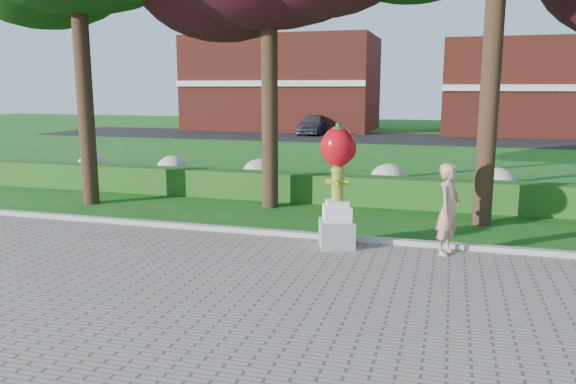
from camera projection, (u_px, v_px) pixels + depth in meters
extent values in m
plane|color=#175A16|center=(273.00, 287.00, 9.26)|extent=(100.00, 100.00, 0.00)
cube|color=#ADADA5|center=(316.00, 236.00, 12.08)|extent=(40.00, 0.18, 0.15)
cube|color=#174F16|center=(349.00, 190.00, 15.79)|extent=(24.00, 0.70, 0.80)
ellipsoid|color=beige|center=(94.00, 167.00, 19.18)|extent=(1.10, 1.10, 0.99)
ellipsoid|color=beige|center=(173.00, 171.00, 18.35)|extent=(1.10, 1.10, 0.99)
ellipsoid|color=beige|center=(260.00, 175.00, 17.53)|extent=(1.10, 1.10, 0.99)
ellipsoid|color=beige|center=(389.00, 180.00, 16.44)|extent=(1.10, 1.10, 0.99)
ellipsoid|color=beige|center=(497.00, 185.00, 15.61)|extent=(1.10, 1.10, 0.99)
cube|color=black|center=(407.00, 139.00, 35.69)|extent=(50.00, 8.00, 0.02)
cube|color=maroon|center=(283.00, 84.00, 43.45)|extent=(14.00, 8.00, 7.00)
cube|color=maroon|center=(534.00, 88.00, 38.57)|extent=(12.00, 8.00, 6.40)
cylinder|color=black|center=(84.00, 83.00, 15.28)|extent=(0.44, 0.44, 6.72)
cylinder|color=black|center=(270.00, 93.00, 14.90)|extent=(0.44, 0.44, 6.16)
cylinder|color=black|center=(491.00, 69.00, 12.82)|extent=(0.44, 0.44, 7.28)
cube|color=gray|center=(337.00, 233.00, 11.41)|extent=(0.86, 0.86, 0.55)
cube|color=silver|center=(337.00, 213.00, 11.33)|extent=(0.69, 0.69, 0.31)
cube|color=silver|center=(337.00, 203.00, 11.29)|extent=(0.55, 0.55, 0.11)
cylinder|color=olive|center=(337.00, 185.00, 11.23)|extent=(0.24, 0.24, 0.61)
ellipsoid|color=olive|center=(338.00, 170.00, 11.17)|extent=(0.28, 0.28, 0.20)
cylinder|color=olive|center=(329.00, 182.00, 11.26)|extent=(0.13, 0.12, 0.12)
cylinder|color=olive|center=(346.00, 183.00, 11.17)|extent=(0.13, 0.12, 0.12)
cylinder|color=olive|center=(336.00, 183.00, 11.06)|extent=(0.13, 0.13, 0.13)
cylinder|color=olive|center=(338.00, 166.00, 11.15)|extent=(0.09, 0.09, 0.05)
ellipsoid|color=#A90911|center=(338.00, 147.00, 11.08)|extent=(0.68, 0.61, 0.79)
ellipsoid|color=#A90911|center=(328.00, 148.00, 11.14)|extent=(0.34, 0.34, 0.50)
ellipsoid|color=#A90911|center=(348.00, 148.00, 11.03)|extent=(0.34, 0.34, 0.50)
cylinder|color=#166316|center=(338.00, 127.00, 11.01)|extent=(0.11, 0.11, 0.13)
ellipsoid|color=#166316|center=(338.00, 128.00, 11.02)|extent=(0.26, 0.26, 0.09)
imported|color=tan|center=(449.00, 209.00, 10.80)|extent=(0.63, 0.76, 1.78)
imported|color=#383A3F|center=(314.00, 124.00, 38.84)|extent=(1.75, 4.22, 1.43)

